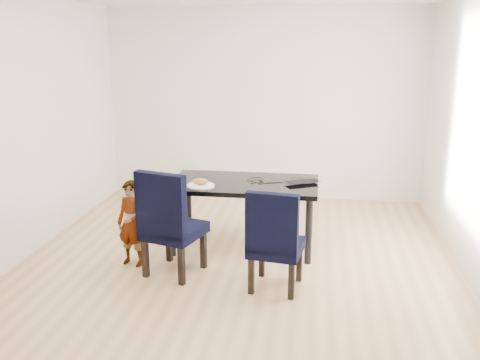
# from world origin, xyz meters

# --- Properties ---
(floor) EXTENTS (4.50, 5.00, 0.01)m
(floor) POSITION_xyz_m (0.00, 0.00, -0.01)
(floor) COLOR tan
(floor) RESTS_ON ground
(wall_back) EXTENTS (4.50, 0.01, 2.70)m
(wall_back) POSITION_xyz_m (0.00, 2.50, 1.35)
(wall_back) COLOR white
(wall_back) RESTS_ON ground
(wall_front) EXTENTS (4.50, 0.01, 2.70)m
(wall_front) POSITION_xyz_m (0.00, -2.50, 1.35)
(wall_front) COLOR beige
(wall_front) RESTS_ON ground
(wall_left) EXTENTS (0.01, 5.00, 2.70)m
(wall_left) POSITION_xyz_m (-2.25, 0.00, 1.35)
(wall_left) COLOR white
(wall_left) RESTS_ON ground
(dining_table) EXTENTS (1.60, 0.90, 0.75)m
(dining_table) POSITION_xyz_m (0.00, 0.50, 0.38)
(dining_table) COLOR black
(dining_table) RESTS_ON floor
(chair_left) EXTENTS (0.65, 0.66, 1.07)m
(chair_left) POSITION_xyz_m (-0.58, -0.28, 0.54)
(chair_left) COLOR black
(chair_left) RESTS_ON floor
(chair_right) EXTENTS (0.53, 0.55, 0.97)m
(chair_right) POSITION_xyz_m (0.44, -0.47, 0.49)
(chair_right) COLOR black
(chair_right) RESTS_ON floor
(child) EXTENTS (0.37, 0.29, 0.89)m
(child) POSITION_xyz_m (-1.06, -0.15, 0.44)
(child) COLOR orange
(child) RESTS_ON floor
(plate) EXTENTS (0.39, 0.39, 0.02)m
(plate) POSITION_xyz_m (-0.43, 0.25, 0.76)
(plate) COLOR white
(plate) RESTS_ON dining_table
(sandwich) EXTENTS (0.17, 0.09, 0.07)m
(sandwich) POSITION_xyz_m (-0.43, 0.26, 0.80)
(sandwich) COLOR #AA743C
(sandwich) RESTS_ON plate
(laptop) EXTENTS (0.44, 0.39, 0.03)m
(laptop) POSITION_xyz_m (0.61, 0.56, 0.76)
(laptop) COLOR black
(laptop) RESTS_ON dining_table
(cable_tangle) EXTENTS (0.15, 0.15, 0.01)m
(cable_tangle) POSITION_xyz_m (0.14, 0.48, 0.75)
(cable_tangle) COLOR black
(cable_tangle) RESTS_ON dining_table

